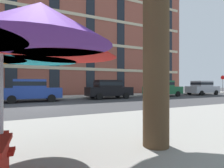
{
  "coord_description": "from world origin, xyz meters",
  "views": [
    {
      "loc": [
        -0.92,
        -11.84,
        1.45
      ],
      "look_at": [
        6.44,
        3.2,
        1.4
      ],
      "focal_mm": 28.81,
      "sensor_mm": 36.0,
      "label": 1
    }
  ],
  "objects_px": {
    "sedan_blue": "(31,90)",
    "sedan_silver": "(202,87)",
    "sedan_black": "(109,89)",
    "sedan_green": "(162,88)",
    "patio_umbrella": "(1,36)",
    "stop_sign": "(223,81)"
  },
  "relations": [
    {
      "from": "sedan_green",
      "to": "stop_sign",
      "type": "height_order",
      "value": "stop_sign"
    },
    {
      "from": "sedan_silver",
      "to": "stop_sign",
      "type": "distance_m",
      "value": 10.73
    },
    {
      "from": "sedan_silver",
      "to": "sedan_black",
      "type": "bearing_deg",
      "value": 180.0
    },
    {
      "from": "sedan_silver",
      "to": "stop_sign",
      "type": "xyz_separation_m",
      "value": [
        10.02,
        3.7,
        0.93
      ]
    },
    {
      "from": "patio_umbrella",
      "to": "sedan_silver",
      "type": "bearing_deg",
      "value": 31.45
    },
    {
      "from": "sedan_silver",
      "to": "stop_sign",
      "type": "bearing_deg",
      "value": 20.26
    },
    {
      "from": "sedan_black",
      "to": "sedan_silver",
      "type": "xyz_separation_m",
      "value": [
        13.24,
        0.0,
        0.0
      ]
    },
    {
      "from": "sedan_blue",
      "to": "sedan_silver",
      "type": "distance_m",
      "value": 19.98
    },
    {
      "from": "sedan_blue",
      "to": "stop_sign",
      "type": "bearing_deg",
      "value": 7.03
    },
    {
      "from": "sedan_blue",
      "to": "sedan_silver",
      "type": "xyz_separation_m",
      "value": [
        19.98,
        0.0,
        0.0
      ]
    },
    {
      "from": "sedan_blue",
      "to": "sedan_black",
      "type": "distance_m",
      "value": 6.74
    },
    {
      "from": "stop_sign",
      "to": "sedan_silver",
      "type": "bearing_deg",
      "value": -159.74
    },
    {
      "from": "stop_sign",
      "to": "sedan_black",
      "type": "bearing_deg",
      "value": -170.96
    },
    {
      "from": "sedan_black",
      "to": "stop_sign",
      "type": "bearing_deg",
      "value": 9.04
    },
    {
      "from": "sedan_green",
      "to": "patio_umbrella",
      "type": "distance_m",
      "value": 19.06
    },
    {
      "from": "sedan_silver",
      "to": "patio_umbrella",
      "type": "bearing_deg",
      "value": -148.55
    },
    {
      "from": "sedan_blue",
      "to": "sedan_green",
      "type": "bearing_deg",
      "value": 0.0
    },
    {
      "from": "stop_sign",
      "to": "patio_umbrella",
      "type": "bearing_deg",
      "value": -151.96
    },
    {
      "from": "sedan_black",
      "to": "patio_umbrella",
      "type": "height_order",
      "value": "patio_umbrella"
    },
    {
      "from": "sedan_black",
      "to": "patio_umbrella",
      "type": "bearing_deg",
      "value": -120.67
    },
    {
      "from": "sedan_black",
      "to": "sedan_silver",
      "type": "distance_m",
      "value": 13.24
    },
    {
      "from": "sedan_blue",
      "to": "patio_umbrella",
      "type": "height_order",
      "value": "patio_umbrella"
    }
  ]
}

